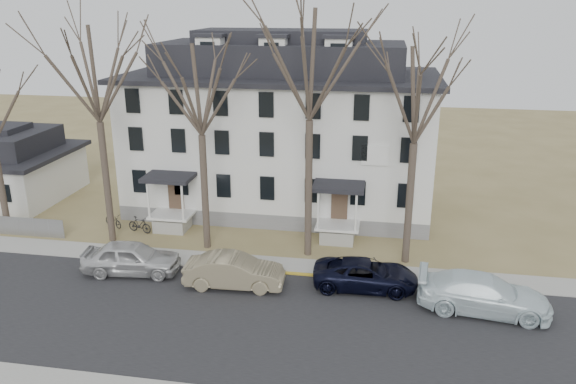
% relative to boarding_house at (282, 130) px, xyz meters
% --- Properties ---
extents(ground, '(120.00, 120.00, 0.00)m').
position_rel_boarding_house_xyz_m(ground, '(2.00, -17.95, -5.38)').
color(ground, olive).
rests_on(ground, ground).
extents(main_road, '(120.00, 10.00, 0.04)m').
position_rel_boarding_house_xyz_m(main_road, '(2.00, -15.95, -5.38)').
color(main_road, '#27272A').
rests_on(main_road, ground).
extents(far_sidewalk, '(120.00, 2.00, 0.08)m').
position_rel_boarding_house_xyz_m(far_sidewalk, '(2.00, -9.95, -5.38)').
color(far_sidewalk, '#A09F97').
rests_on(far_sidewalk, ground).
extents(yellow_curb, '(14.00, 0.25, 0.06)m').
position_rel_boarding_house_xyz_m(yellow_curb, '(7.00, -10.85, -5.38)').
color(yellow_curb, gold).
rests_on(yellow_curb, ground).
extents(boarding_house, '(20.80, 12.36, 12.05)m').
position_rel_boarding_house_xyz_m(boarding_house, '(0.00, 0.00, 0.00)').
color(boarding_house, slate).
rests_on(boarding_house, ground).
extents(small_house, '(8.70, 8.70, 5.00)m').
position_rel_boarding_house_xyz_m(small_house, '(-20.00, -1.96, -3.13)').
color(small_house, silver).
rests_on(small_house, ground).
extents(tree_far_left, '(8.40, 8.40, 13.72)m').
position_rel_boarding_house_xyz_m(tree_far_left, '(-9.00, -8.15, 4.96)').
color(tree_far_left, '#473B31').
rests_on(tree_far_left, ground).
extents(tree_mid_left, '(7.80, 7.80, 12.74)m').
position_rel_boarding_house_xyz_m(tree_mid_left, '(-3.00, -8.15, 4.22)').
color(tree_mid_left, '#473B31').
rests_on(tree_mid_left, ground).
extents(tree_center, '(9.00, 9.00, 14.70)m').
position_rel_boarding_house_xyz_m(tree_center, '(3.00, -8.15, 5.71)').
color(tree_center, '#473B31').
rests_on(tree_center, ground).
extents(tree_mid_right, '(7.80, 7.80, 12.74)m').
position_rel_boarding_house_xyz_m(tree_mid_right, '(8.50, -8.15, 4.22)').
color(tree_mid_right, '#473B31').
rests_on(tree_mid_right, ground).
extents(car_silver, '(5.34, 2.62, 1.75)m').
position_rel_boarding_house_xyz_m(car_silver, '(-5.90, -12.13, -4.50)').
color(car_silver, silver).
rests_on(car_silver, ground).
extents(car_tan, '(5.12, 2.04, 1.66)m').
position_rel_boarding_house_xyz_m(car_tan, '(-0.14, -12.63, -4.55)').
color(car_tan, gray).
rests_on(car_tan, ground).
extents(car_navy, '(5.31, 2.56, 1.46)m').
position_rel_boarding_house_xyz_m(car_navy, '(6.41, -11.65, -4.65)').
color(car_navy, black).
rests_on(car_navy, ground).
extents(car_white, '(6.24, 3.03, 1.75)m').
position_rel_boarding_house_xyz_m(car_white, '(11.91, -12.99, -4.51)').
color(car_white, white).
rests_on(car_white, ground).
extents(bicycle_left, '(1.69, 1.27, 0.85)m').
position_rel_boarding_house_xyz_m(bicycle_left, '(-9.88, -6.23, -4.96)').
color(bicycle_left, black).
rests_on(bicycle_left, ground).
extents(bicycle_right, '(1.76, 0.89, 1.02)m').
position_rel_boarding_house_xyz_m(bicycle_right, '(-7.81, -6.82, -4.87)').
color(bicycle_right, black).
rests_on(bicycle_right, ground).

